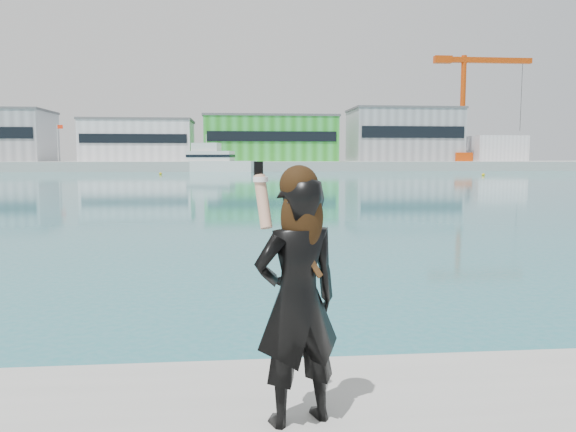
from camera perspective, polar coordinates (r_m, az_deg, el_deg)
name	(u,v)px	position (r m, az deg, el deg)	size (l,w,h in m)	color
far_quay	(236,165)	(134.17, -5.32, 5.13)	(320.00, 40.00, 2.00)	#9E9E99
warehouse_white	(139,140)	(133.95, -14.88, 7.43)	(24.48, 15.35, 9.50)	silver
warehouse_green	(270,139)	(132.49, -1.85, 7.86)	(30.60, 16.36, 10.50)	green
warehouse_grey_right	(403,135)	(138.30, 11.63, 8.07)	(25.50, 15.35, 12.50)	gray
ancillary_shed	(495,149)	(144.38, 20.27, 6.44)	(12.00, 10.00, 6.00)	silver
dock_crane	(468,104)	(137.65, 17.80, 10.76)	(23.00, 4.00, 24.00)	#EB490D
flagpole_left	(58,140)	(130.70, -22.33, 7.13)	(1.28, 0.16, 8.00)	silver
flagpole_right	(335,141)	(127.23, 4.76, 7.59)	(1.28, 0.16, 8.00)	silver
motor_yacht	(213,161)	(115.22, -7.65, 5.55)	(16.88, 8.98, 7.59)	silver
buoy_near	(483,176)	(91.68, 19.22, 3.87)	(0.50, 0.50, 0.50)	gold
buoy_far	(160,175)	(95.54, -12.83, 4.12)	(0.50, 0.50, 0.50)	gold
woman	(297,293)	(4.00, 0.97, -7.86)	(0.75, 0.62, 1.88)	black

